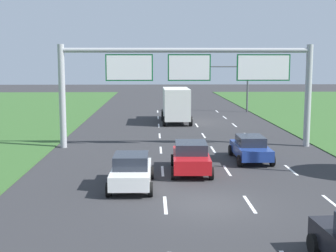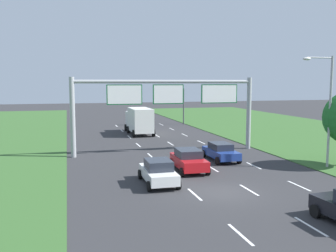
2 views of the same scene
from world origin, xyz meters
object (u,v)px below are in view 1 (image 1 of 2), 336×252
object	(u,v)px
car_near_red	(131,171)
box_truck	(176,104)
sign_gantry	(190,75)
car_lead_silver	(250,148)
traffic_light_mast	(231,79)
car_mid_lane	(191,157)

from	to	relation	value
car_near_red	box_truck	distance (m)	23.81
car_near_red	sign_gantry	distance (m)	11.71
car_lead_silver	traffic_light_mast	size ratio (longest dim) A/B	0.76
car_lead_silver	car_mid_lane	xyz separation A→B (m)	(-3.79, -2.85, 0.07)
car_lead_silver	sign_gantry	bearing A→B (deg)	126.05
traffic_light_mast	sign_gantry	bearing A→B (deg)	-106.30
car_near_red	traffic_light_mast	size ratio (longest dim) A/B	0.75
car_near_red	car_mid_lane	size ratio (longest dim) A/B	0.97
box_truck	traffic_light_mast	xyz separation A→B (m)	(6.81, 8.93, 2.09)
box_truck	sign_gantry	world-z (taller)	sign_gantry
car_mid_lane	traffic_light_mast	distance (m)	30.50
sign_gantry	car_near_red	bearing A→B (deg)	-108.78
car_near_red	sign_gantry	bearing A→B (deg)	71.88
car_lead_silver	car_near_red	bearing A→B (deg)	-139.31
car_near_red	sign_gantry	world-z (taller)	sign_gantry
car_lead_silver	traffic_light_mast	bearing A→B (deg)	83.42
sign_gantry	box_truck	bearing A→B (deg)	91.49
car_lead_silver	box_truck	xyz separation A→B (m)	(-3.63, 17.76, 1.02)
sign_gantry	traffic_light_mast	xyz separation A→B (m)	(6.47, 22.14, -1.09)
traffic_light_mast	car_mid_lane	bearing A→B (deg)	-103.27
car_near_red	car_lead_silver	world-z (taller)	car_near_red
car_lead_silver	sign_gantry	size ratio (longest dim) A/B	0.25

